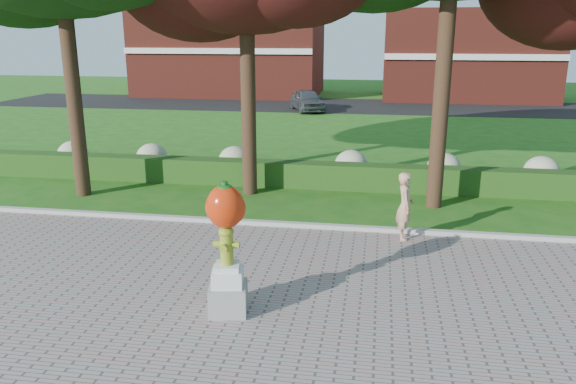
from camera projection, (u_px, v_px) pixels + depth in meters
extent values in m
plane|color=#1E5A16|center=(279.00, 278.00, 11.39)|extent=(100.00, 100.00, 0.00)
cube|color=#ADADA5|center=(300.00, 226.00, 14.22)|extent=(40.00, 0.18, 0.15)
cube|color=#1B3F12|center=(318.00, 175.00, 17.93)|extent=(24.00, 0.70, 0.80)
ellipsoid|color=#B1B388|center=(73.00, 155.00, 20.23)|extent=(1.10, 1.10, 0.99)
ellipsoid|color=#B1B388|center=(152.00, 157.00, 19.77)|extent=(1.10, 1.10, 0.99)
ellipsoid|color=#B1B388|center=(235.00, 160.00, 19.30)|extent=(1.10, 1.10, 0.99)
ellipsoid|color=#B1B388|center=(351.00, 165.00, 18.68)|extent=(1.10, 1.10, 0.99)
ellipsoid|color=#B1B388|center=(444.00, 168.00, 18.21)|extent=(1.10, 1.10, 0.99)
ellipsoid|color=#B1B388|center=(541.00, 172.00, 17.74)|extent=(1.10, 1.10, 0.99)
cube|color=black|center=(352.00, 106.00, 37.96)|extent=(50.00, 8.00, 0.02)
cube|color=maroon|center=(231.00, 49.00, 44.25)|extent=(14.00, 8.00, 7.00)
cube|color=maroon|center=(466.00, 55.00, 41.53)|extent=(12.00, 8.00, 6.40)
cylinder|color=black|center=(73.00, 84.00, 16.31)|extent=(0.44, 0.44, 6.72)
cylinder|color=black|center=(248.00, 93.00, 16.55)|extent=(0.44, 0.44, 6.16)
cylinder|color=black|center=(443.00, 77.00, 15.07)|extent=(0.44, 0.44, 7.28)
cube|color=gray|center=(228.00, 298.00, 9.85)|extent=(0.75, 0.75, 0.52)
cube|color=silver|center=(228.00, 277.00, 9.74)|extent=(0.60, 0.60, 0.29)
cube|color=silver|center=(227.00, 266.00, 9.69)|extent=(0.48, 0.48, 0.10)
cylinder|color=olive|center=(227.00, 248.00, 9.59)|extent=(0.23, 0.23, 0.58)
ellipsoid|color=olive|center=(226.00, 232.00, 9.51)|extent=(0.27, 0.27, 0.19)
cylinder|color=olive|center=(217.00, 244.00, 9.60)|extent=(0.12, 0.11, 0.11)
cylinder|color=olive|center=(236.00, 245.00, 9.55)|extent=(0.12, 0.11, 0.11)
cylinder|color=olive|center=(224.00, 248.00, 9.43)|extent=(0.12, 0.12, 0.12)
cylinder|color=olive|center=(226.00, 227.00, 9.49)|extent=(0.08, 0.08, 0.05)
ellipsoid|color=red|center=(225.00, 207.00, 9.39)|extent=(0.65, 0.58, 0.76)
ellipsoid|color=red|center=(215.00, 207.00, 9.42)|extent=(0.32, 0.32, 0.48)
ellipsoid|color=red|center=(236.00, 208.00, 9.36)|extent=(0.32, 0.32, 0.48)
cylinder|color=#135515|center=(225.00, 185.00, 9.29)|extent=(0.10, 0.10, 0.12)
ellipsoid|color=#135515|center=(225.00, 187.00, 9.29)|extent=(0.25, 0.25, 0.08)
imported|color=tan|center=(405.00, 206.00, 13.23)|extent=(0.42, 0.62, 1.63)
imported|color=#44474C|center=(307.00, 100.00, 35.35)|extent=(2.96, 4.27, 1.35)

